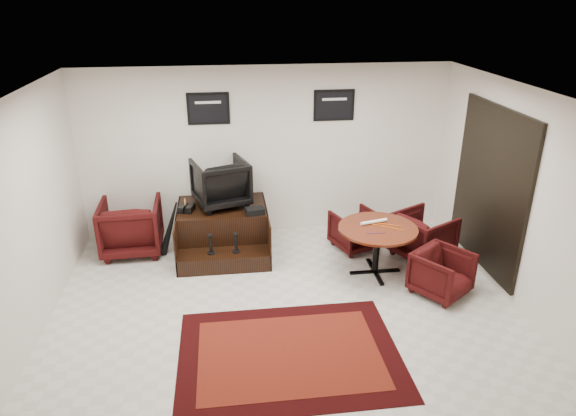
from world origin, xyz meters
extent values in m
plane|color=silver|center=(0.00, 0.00, 0.00)|extent=(6.00, 6.00, 0.00)
cube|color=silver|center=(0.00, 2.50, 1.40)|extent=(6.00, 0.02, 2.80)
cube|color=silver|center=(0.00, -2.50, 1.40)|extent=(6.00, 0.02, 2.80)
cube|color=silver|center=(-3.00, 0.00, 1.40)|extent=(0.02, 5.00, 2.80)
cube|color=silver|center=(3.00, 0.00, 1.40)|extent=(0.02, 5.00, 2.80)
cube|color=white|center=(0.00, 0.00, 2.80)|extent=(6.00, 5.00, 0.02)
cube|color=black|center=(2.97, 0.70, 1.30)|extent=(0.05, 1.90, 2.30)
cube|color=black|center=(2.96, 0.70, 1.30)|extent=(0.02, 1.72, 2.12)
cube|color=black|center=(2.97, 0.70, 1.30)|extent=(0.03, 0.05, 2.12)
cube|color=black|center=(-0.90, 2.48, 2.15)|extent=(0.66, 0.03, 0.50)
cube|color=black|center=(-0.90, 2.46, 2.15)|extent=(0.58, 0.01, 0.42)
cube|color=silver|center=(-0.90, 2.46, 2.25)|extent=(0.40, 0.00, 0.04)
cube|color=black|center=(1.10, 2.48, 2.15)|extent=(0.66, 0.03, 0.50)
cube|color=black|center=(1.10, 2.46, 2.15)|extent=(0.58, 0.01, 0.42)
cube|color=silver|center=(1.10, 2.46, 2.25)|extent=(0.40, 0.00, 0.04)
cube|color=black|center=(-0.06, -0.87, 0.00)|extent=(2.52, 1.89, 0.01)
cube|color=#56170C|center=(-0.06, -0.87, 0.01)|extent=(2.07, 1.44, 0.01)
cube|color=black|center=(-0.77, 1.95, 0.36)|extent=(1.38, 1.03, 0.72)
cube|color=black|center=(-0.77, 1.24, 0.13)|extent=(1.38, 0.41, 0.26)
cube|color=black|center=(-1.45, 1.75, 0.36)|extent=(0.02, 1.44, 0.72)
cube|color=black|center=(-0.08, 1.75, 0.36)|extent=(0.02, 1.44, 0.72)
cylinder|color=black|center=(-0.95, 1.24, 0.27)|extent=(0.11, 0.11, 0.02)
cylinder|color=black|center=(-0.95, 1.24, 0.40)|extent=(0.04, 0.04, 0.24)
sphere|color=black|center=(-0.95, 1.24, 0.55)|extent=(0.07, 0.07, 0.07)
cylinder|color=black|center=(-0.58, 1.24, 0.27)|extent=(0.11, 0.11, 0.02)
cylinder|color=black|center=(-0.58, 1.24, 0.40)|extent=(0.04, 0.04, 0.24)
sphere|color=black|center=(-0.58, 1.24, 0.55)|extent=(0.07, 0.07, 0.07)
imported|color=black|center=(-0.77, 2.00, 1.12)|extent=(0.97, 0.93, 0.81)
cube|color=black|center=(-1.36, 1.83, 0.76)|extent=(0.16, 0.27, 0.09)
cube|color=black|center=(-1.25, 1.80, 0.76)|extent=(0.16, 0.27, 0.09)
cube|color=black|center=(-0.27, 1.57, 0.77)|extent=(0.31, 0.24, 0.10)
imported|color=black|center=(-2.20, 1.98, 0.47)|extent=(0.94, 0.88, 0.93)
cylinder|color=#411209|center=(1.44, 0.82, 0.72)|extent=(1.13, 1.13, 0.04)
cylinder|color=black|center=(1.44, 0.82, 0.37)|extent=(0.09, 0.09, 0.66)
cube|color=black|center=(1.44, 0.82, 0.02)|extent=(0.75, 0.06, 0.03)
cube|color=black|center=(1.44, 0.82, 0.02)|extent=(0.06, 0.75, 0.03)
imported|color=black|center=(1.34, 1.65, 0.34)|extent=(0.83, 0.81, 0.68)
imported|color=black|center=(2.30, 1.21, 0.40)|extent=(1.00, 1.02, 0.80)
imported|color=black|center=(2.16, 0.16, 0.35)|extent=(0.91, 0.90, 0.69)
cylinder|color=white|center=(1.41, 0.96, 0.76)|extent=(0.42, 0.15, 0.05)
cylinder|color=#D2570B|center=(1.57, 0.80, 0.74)|extent=(0.38, 0.27, 0.01)
cylinder|color=#D2570B|center=(1.57, 0.90, 0.74)|extent=(0.41, 0.21, 0.01)
cylinder|color=#4C1933|center=(1.27, 0.63, 0.74)|extent=(0.10, 0.02, 0.01)
cylinder|color=#4C1933|center=(1.33, 0.63, 0.74)|extent=(0.10, 0.02, 0.01)
cylinder|color=#4C1933|center=(1.39, 0.63, 0.74)|extent=(0.10, 0.02, 0.01)
cylinder|color=#4C1933|center=(1.45, 0.63, 0.74)|extent=(0.10, 0.02, 0.01)
camera|label=1|loc=(-0.68, -5.58, 3.85)|focal=32.00mm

